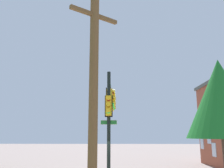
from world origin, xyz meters
name	(u,v)px	position (x,y,z in m)	size (l,w,h in m)	color
signal_pole_assembly	(110,106)	(1.58, -0.04, 4.63)	(5.29, 0.94, 6.48)	black
utility_pole	(93,104)	(-6.49, 0.26, 3.79)	(1.22, 1.48, 7.34)	brown
tree_near	(221,98)	(-1.18, -5.88, 4.74)	(3.73, 3.73, 6.83)	brown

